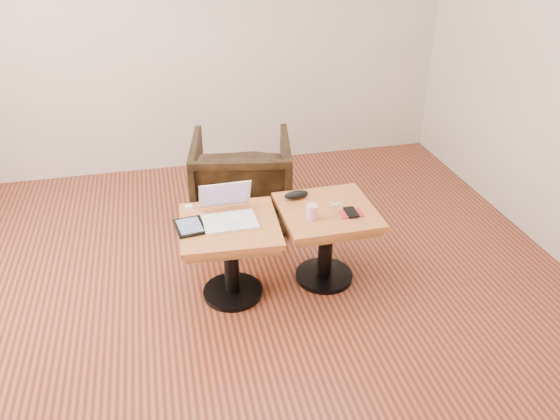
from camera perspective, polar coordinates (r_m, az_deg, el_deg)
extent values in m
cube|color=#50200C|center=(3.42, -3.75, -10.85)|extent=(4.50, 4.50, 0.01)
cube|color=#B4A599|center=(4.91, -9.10, 19.24)|extent=(4.50, 0.02, 2.70)
cylinder|color=black|center=(3.57, -4.94, -8.48)|extent=(0.38, 0.38, 0.03)
cylinder|color=black|center=(3.42, -5.11, -5.23)|extent=(0.10, 0.10, 0.46)
cube|color=brown|center=(3.31, -5.28, -2.25)|extent=(0.57, 0.57, 0.04)
cube|color=#9B5022|center=(3.29, -5.31, -1.66)|extent=(0.62, 0.62, 0.04)
cylinder|color=black|center=(3.71, 4.62, -6.83)|extent=(0.38, 0.38, 0.03)
cylinder|color=black|center=(3.57, 4.78, -3.63)|extent=(0.10, 0.10, 0.46)
cube|color=brown|center=(3.46, 4.93, -0.72)|extent=(0.55, 0.55, 0.04)
cube|color=#9B5022|center=(3.44, 4.96, -0.15)|extent=(0.59, 0.59, 0.04)
cube|color=white|center=(3.27, -5.25, -1.24)|extent=(0.32, 0.23, 0.02)
cube|color=silver|center=(3.30, -5.36, -0.81)|extent=(0.26, 0.11, 0.00)
cube|color=silver|center=(3.22, -5.06, -1.65)|extent=(0.09, 0.06, 0.00)
cube|color=white|center=(3.35, -5.78, 1.61)|extent=(0.32, 0.10, 0.20)
cube|color=maroon|center=(3.35, -5.78, 1.61)|extent=(0.28, 0.08, 0.16)
cube|color=black|center=(3.26, -9.41, -1.73)|extent=(0.20, 0.23, 0.01)
cube|color=#191E38|center=(3.26, -9.42, -1.61)|extent=(0.16, 0.19, 0.00)
cube|color=white|center=(3.45, -9.52, 0.26)|extent=(0.04, 0.04, 0.03)
ellipsoid|color=black|center=(3.52, 1.72, 1.61)|extent=(0.17, 0.09, 0.05)
cylinder|color=pink|center=(3.29, 3.34, -0.20)|extent=(0.09, 0.09, 0.09)
sphere|color=white|center=(3.47, 5.76, 0.66)|extent=(0.01, 0.01, 0.01)
sphere|color=white|center=(3.49, 5.99, 0.81)|extent=(0.01, 0.01, 0.01)
sphere|color=white|center=(3.49, 5.43, 0.79)|extent=(0.01, 0.01, 0.01)
sphere|color=white|center=(3.47, 6.27, 0.64)|extent=(0.01, 0.01, 0.01)
sphere|color=white|center=(3.46, 5.52, 0.51)|extent=(0.01, 0.01, 0.01)
sphere|color=white|center=(3.46, 5.96, 0.48)|extent=(0.01, 0.01, 0.01)
cylinder|color=white|center=(3.48, 5.75, 0.59)|extent=(0.07, 0.04, 0.00)
cube|color=maroon|center=(3.39, 7.43, -0.35)|extent=(0.14, 0.10, 0.01)
cube|color=black|center=(3.38, 7.44, -0.22)|extent=(0.07, 0.13, 0.01)
imported|color=black|center=(4.21, -4.01, 3.17)|extent=(0.85, 0.87, 0.68)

